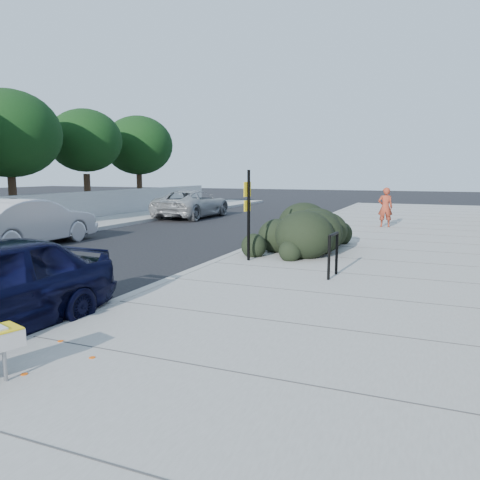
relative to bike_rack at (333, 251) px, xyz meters
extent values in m
plane|color=black|center=(-3.28, -3.50, -0.75)|extent=(120.00, 120.00, 0.00)
cube|color=gray|center=(2.32, 1.50, -0.68)|extent=(11.20, 50.00, 0.15)
cube|color=#9E9E99|center=(-3.28, 1.50, -0.67)|extent=(0.22, 50.00, 0.17)
cube|color=#9E9E99|center=(-11.28, 1.50, -0.67)|extent=(0.22, 50.00, 0.17)
cylinder|color=#332114|center=(-15.78, 5.50, 0.45)|extent=(0.36, 0.36, 2.40)
ellipsoid|color=black|center=(-15.78, 5.50, 3.45)|extent=(4.60, 4.60, 3.91)
cylinder|color=#332114|center=(-15.78, 10.50, 0.45)|extent=(0.36, 0.36, 2.40)
ellipsoid|color=black|center=(-15.78, 10.50, 3.45)|extent=(4.00, 4.00, 3.40)
cylinder|color=#332114|center=(-15.78, 15.50, 0.45)|extent=(0.36, 0.36, 2.40)
ellipsoid|color=black|center=(-15.78, 15.50, 3.45)|extent=(4.40, 4.40, 3.74)
cylinder|color=gray|center=(-2.33, -6.70, -0.42)|extent=(0.04, 0.04, 0.37)
cube|color=yellow|center=(-2.45, -6.64, -0.03)|extent=(0.49, 0.49, 0.02)
cylinder|color=black|center=(-0.02, -0.31, -0.12)|extent=(0.06, 0.06, 0.97)
cylinder|color=black|center=(0.02, 0.31, -0.12)|extent=(0.06, 0.06, 0.97)
cylinder|color=black|center=(0.00, 0.00, 0.37)|extent=(0.11, 0.63, 0.06)
cube|color=black|center=(-2.48, 1.14, 0.60)|extent=(0.07, 0.07, 2.40)
cube|color=yellow|center=(-2.52, 1.16, 1.29)|extent=(0.10, 0.27, 0.39)
cube|color=yellow|center=(-2.52, 1.16, 0.86)|extent=(0.10, 0.25, 0.29)
ellipsoid|color=black|center=(-1.66, 3.50, 0.16)|extent=(3.18, 4.49, 1.52)
imported|color=#ACADB1|center=(-10.60, 1.50, 0.06)|extent=(1.72, 4.92, 1.62)
imported|color=#96999B|center=(-10.27, 12.48, 0.01)|extent=(2.55, 5.46, 1.51)
imported|color=maroon|center=(0.11, 10.57, 0.25)|extent=(0.70, 0.54, 1.69)
camera|label=1|loc=(2.02, -10.30, 1.73)|focal=35.00mm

